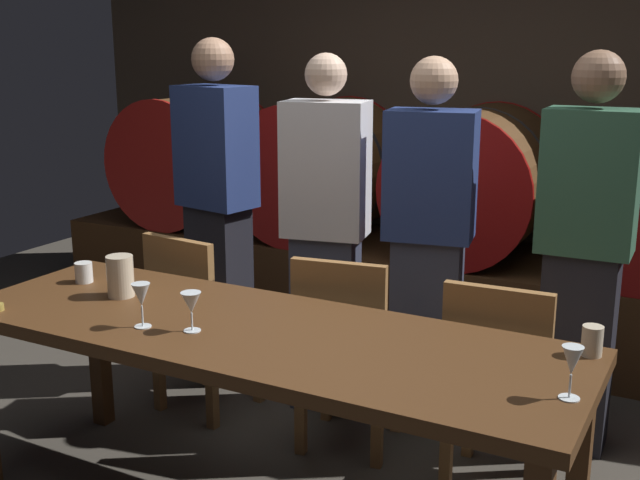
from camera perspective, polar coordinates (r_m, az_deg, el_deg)
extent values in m
cube|color=#473A2D|center=(5.17, 12.80, 7.88)|extent=(6.07, 0.24, 2.42)
cube|color=#4C2D16|center=(4.84, 10.44, -3.91)|extent=(5.46, 0.90, 0.52)
cylinder|color=brown|center=(5.57, -8.84, 5.78)|extent=(0.85, 0.82, 0.85)
cylinder|color=#B21C16|center=(5.24, -11.62, 5.14)|extent=(0.87, 0.03, 0.87)
cylinder|color=#B21C16|center=(5.91, -6.37, 6.33)|extent=(0.87, 0.03, 0.87)
cylinder|color=#2D2D33|center=(5.57, -8.84, 5.78)|extent=(0.86, 0.04, 0.86)
cylinder|color=brown|center=(5.05, 0.10, 5.10)|extent=(0.85, 0.82, 0.85)
cylinder|color=#9E1411|center=(4.68, -2.34, 4.37)|extent=(0.87, 0.03, 0.87)
cylinder|color=#9E1411|center=(5.42, 2.22, 5.71)|extent=(0.87, 0.03, 0.87)
cylinder|color=#2D2D33|center=(5.05, 0.10, 5.10)|extent=(0.86, 0.04, 0.86)
cylinder|color=#513319|center=(4.67, 11.10, 4.09)|extent=(0.85, 0.82, 0.85)
cylinder|color=maroon|center=(4.27, 9.41, 3.25)|extent=(0.87, 0.03, 0.87)
cylinder|color=maroon|center=(5.07, 12.53, 4.80)|extent=(0.87, 0.03, 0.87)
cylinder|color=#2D2D33|center=(4.67, 11.10, 4.09)|extent=(0.86, 0.04, 0.86)
cube|color=#4C2D16|center=(2.82, -4.57, -6.76)|extent=(2.30, 0.77, 0.05)
cube|color=#4C2D16|center=(3.82, -15.53, -7.66)|extent=(0.07, 0.07, 0.71)
cube|color=#4C2D16|center=(2.91, 18.07, -15.01)|extent=(0.07, 0.07, 0.71)
cube|color=olive|center=(3.86, -8.06, -5.71)|extent=(0.44, 0.44, 0.04)
cube|color=olive|center=(3.66, -10.08, -3.08)|extent=(0.40, 0.08, 0.42)
cube|color=olive|center=(3.96, -4.43, -8.66)|extent=(0.05, 0.05, 0.42)
cube|color=olive|center=(4.17, -8.12, -7.58)|extent=(0.05, 0.05, 0.42)
cube|color=olive|center=(3.72, -7.76, -10.28)|extent=(0.05, 0.05, 0.42)
cube|color=olive|center=(3.94, -11.48, -9.01)|extent=(0.05, 0.05, 0.42)
cube|color=olive|center=(3.48, 2.23, -7.80)|extent=(0.46, 0.46, 0.04)
cube|color=olive|center=(3.24, 1.32, -5.16)|extent=(0.40, 0.10, 0.42)
cube|color=olive|center=(3.68, 5.57, -10.49)|extent=(0.05, 0.05, 0.42)
cube|color=olive|center=(3.77, 0.47, -9.82)|extent=(0.05, 0.05, 0.42)
cube|color=olive|center=(3.39, 4.13, -12.78)|extent=(0.05, 0.05, 0.42)
cube|color=olive|center=(3.48, -1.39, -11.96)|extent=(0.05, 0.05, 0.42)
cube|color=olive|center=(3.24, 13.01, -9.92)|extent=(0.42, 0.42, 0.04)
cube|color=olive|center=(2.99, 12.50, -7.20)|extent=(0.40, 0.06, 0.42)
cube|color=olive|center=(3.46, 16.23, -12.69)|extent=(0.05, 0.05, 0.42)
cube|color=olive|center=(3.52, 10.66, -11.90)|extent=(0.05, 0.05, 0.42)
cube|color=olive|center=(3.17, 15.19, -15.32)|extent=(0.05, 0.05, 0.42)
cube|color=olive|center=(3.23, 9.06, -14.37)|extent=(0.05, 0.05, 0.42)
cube|color=black|center=(4.20, -7.17, -3.72)|extent=(0.33, 0.25, 0.92)
cube|color=navy|center=(4.04, -7.50, 6.64)|extent=(0.42, 0.30, 0.60)
sphere|color=tan|center=(4.00, -7.70, 12.71)|extent=(0.21, 0.21, 0.21)
cube|color=#33384C|center=(3.84, 0.40, -5.86)|extent=(0.33, 0.26, 0.86)
cube|color=silver|center=(3.65, 0.42, 5.09)|extent=(0.42, 0.31, 0.62)
sphere|color=beige|center=(3.61, 0.43, 11.78)|extent=(0.19, 0.19, 0.19)
cube|color=#33384C|center=(3.66, 7.55, -6.68)|extent=(0.33, 0.25, 0.90)
cube|color=navy|center=(3.47, 7.94, 4.62)|extent=(0.42, 0.31, 0.56)
sphere|color=#D8A884|center=(3.43, 8.17, 11.25)|extent=(0.20, 0.20, 0.20)
cube|color=black|center=(3.64, 17.86, -7.51)|extent=(0.30, 0.21, 0.88)
cube|color=#336047|center=(3.45, 18.77, 3.97)|extent=(0.39, 0.25, 0.59)
sphere|color=#8C664C|center=(3.41, 19.34, 10.99)|extent=(0.21, 0.21, 0.21)
cylinder|color=beige|center=(3.21, -14.12, -2.53)|extent=(0.10, 0.10, 0.16)
cylinder|color=white|center=(2.88, -12.57, -6.06)|extent=(0.06, 0.06, 0.00)
cylinder|color=white|center=(2.86, -12.62, -5.33)|extent=(0.01, 0.01, 0.07)
cone|color=white|center=(2.84, -12.70, -3.85)|extent=(0.07, 0.07, 0.08)
cylinder|color=white|center=(2.81, -9.14, -6.42)|extent=(0.06, 0.06, 0.00)
cylinder|color=white|center=(2.79, -9.17, -5.78)|extent=(0.01, 0.01, 0.06)
cone|color=white|center=(2.77, -9.22, -4.45)|extent=(0.07, 0.07, 0.07)
cylinder|color=white|center=(2.38, 17.41, -10.75)|extent=(0.06, 0.06, 0.00)
cylinder|color=white|center=(2.37, 17.48, -9.95)|extent=(0.01, 0.01, 0.07)
cone|color=white|center=(2.34, 17.62, -8.24)|extent=(0.06, 0.06, 0.08)
cylinder|color=white|center=(3.45, -16.57, -2.24)|extent=(0.07, 0.07, 0.08)
cylinder|color=beige|center=(2.69, 18.92, -6.85)|extent=(0.07, 0.07, 0.10)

